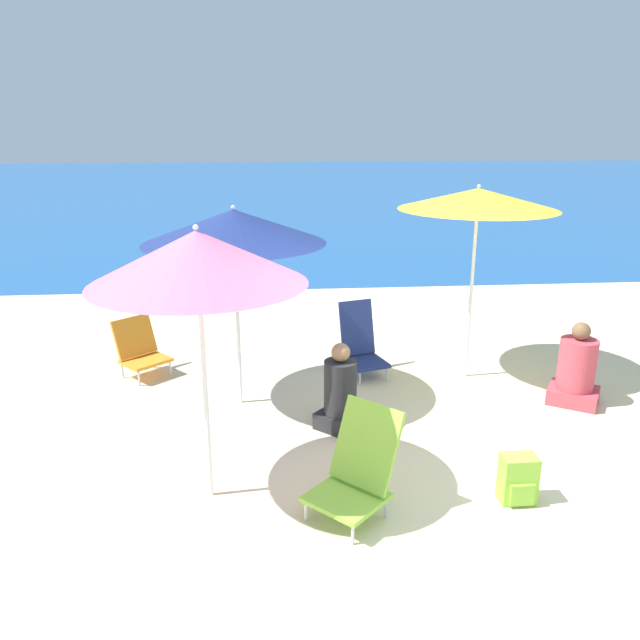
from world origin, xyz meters
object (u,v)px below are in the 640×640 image
Objects in this scene: backpack_lime at (518,479)px; person_seated_far at (340,395)px; beach_chair_navy at (361,343)px; beach_umbrella_pink at (197,258)px; beach_chair_lime at (358,468)px; beach_umbrella_yellow at (478,199)px; beach_chair_orange at (140,348)px; beach_umbrella_navy at (234,227)px; person_seated_near at (576,371)px.

person_seated_far is at bearing 132.76° from backpack_lime.
beach_chair_navy is 2.20× the size of backpack_lime.
beach_umbrella_pink is 1.90m from beach_chair_lime.
beach_umbrella_yellow is 3.10m from backpack_lime.
beach_chair_orange is 2.63m from person_seated_far.
person_seated_far reaches higher than beach_chair_navy.
beach_chair_orange is at bearing 174.32° from beach_umbrella_yellow.
beach_umbrella_yellow reaches higher than backpack_lime.
beach_umbrella_pink is 3.17m from beach_chair_orange.
beach_chair_orange is (-1.00, 2.56, -1.56)m from beach_umbrella_pink.
beach_chair_lime is 0.94× the size of person_seated_far.
backpack_lime is (0.81, -2.68, -0.18)m from beach_chair_navy.
beach_umbrella_pink is 2.63× the size of beach_chair_lime.
person_seated_near is at bearing -5.03° from beach_umbrella_navy.
beach_umbrella_yellow is 3.14× the size of beach_chair_orange.
beach_chair_lime is 1.16× the size of beach_chair_orange.
beach_umbrella_pink is at bearing -95.77° from beach_umbrella_navy.
person_seated_far is at bearing 42.09° from beach_umbrella_pink.
beach_umbrella_pink is 5.57× the size of backpack_lime.
beach_chair_navy reaches higher than beach_chair_orange.
beach_umbrella_navy reaches higher than beach_chair_lime.
beach_chair_lime is at bearing -138.66° from person_seated_far.
person_seated_near is (4.61, -1.17, 0.03)m from beach_chair_orange.
beach_umbrella_navy is 2.12m from beach_chair_navy.
person_seated_far is (-2.48, -0.37, 0.00)m from person_seated_near.
person_seated_far is (0.03, 1.33, -0.01)m from beach_chair_lime.
beach_chair_lime reaches higher than beach_chair_orange.
beach_chair_navy is (2.53, -0.17, 0.05)m from beach_chair_orange.
beach_chair_navy is at bearing 26.40° from person_seated_far.
person_seated_near is 2.11m from backpack_lime.
beach_umbrella_navy is 2.37× the size of person_seated_far.
person_seated_far is at bearing -35.19° from beach_umbrella_navy.
person_seated_near is (3.61, 1.39, -1.53)m from beach_umbrella_pink.
person_seated_near is at bearing 52.90° from backpack_lime.
person_seated_near is 2.51m from person_seated_far.
beach_umbrella_navy is 2.53× the size of beach_chair_lime.
beach_chair_orange is at bearing 139.50° from backpack_lime.
person_seated_far is at bearing -123.53° from beach_chair_navy.
beach_chair_orange is at bearing 111.29° from beach_umbrella_pink.
beach_chair_lime is 2.74m from beach_chair_navy.
beach_chair_navy reaches higher than backpack_lime.
beach_umbrella_yellow reaches higher than beach_umbrella_navy.
beach_chair_navy is (1.53, 2.39, -1.51)m from beach_umbrella_pink.
backpack_lime is (1.21, -1.31, -0.16)m from person_seated_far.
beach_chair_navy is 0.95× the size of person_seated_near.
person_seated_far reaches higher than beach_chair_lime.
person_seated_near is at bearing 21.12° from beach_umbrella_pink.
beach_chair_navy reaches higher than beach_chair_lime.
beach_umbrella_pink is 2.54× the size of beach_chair_navy.
beach_umbrella_yellow reaches higher than beach_chair_navy.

